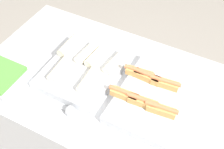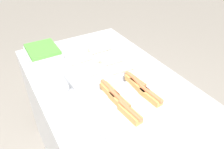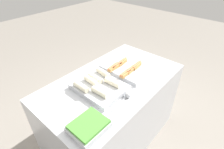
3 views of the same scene
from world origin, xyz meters
TOP-DOWN VIEW (x-y plane):
  - counter at (0.00, 0.00)m, footprint 1.54×0.87m
  - tray_hotdogs at (0.22, 0.00)m, footprint 0.38×0.50m
  - tray_wraps at (-0.19, 0.01)m, footprint 0.38×0.47m
  - serving_spoon_near at (-0.12, -0.27)m, footprint 0.26×0.05m

SIDE VIEW (x-z plane):
  - counter at x=0.00m, z-range 0.00..0.94m
  - serving_spoon_near at x=-0.12m, z-range 0.93..0.99m
  - tray_hotdogs at x=0.22m, z-range 0.92..1.02m
  - tray_wraps at x=-0.19m, z-range 0.92..1.02m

